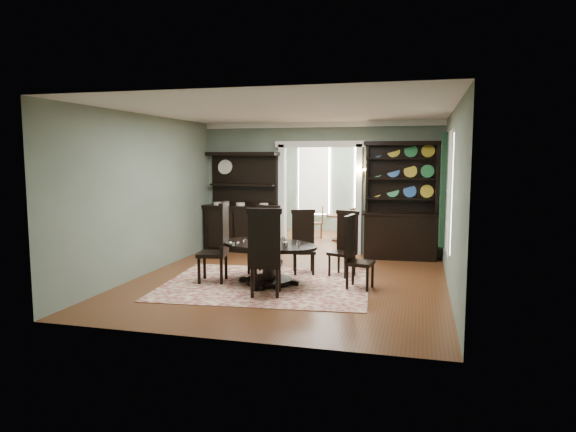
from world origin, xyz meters
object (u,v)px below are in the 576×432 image
Objects in this scene: sideboard at (242,217)px; dining_table at (269,256)px; welsh_dresser at (400,216)px; parlor_table at (340,224)px.

dining_table is at bearing -56.65° from sideboard.
sideboard is (-1.54, 2.94, 0.31)m from dining_table.
welsh_dresser is at bearing 73.98° from dining_table.
welsh_dresser is (2.11, 2.94, 0.42)m from dining_table.
sideboard is 3.07× the size of parlor_table.
welsh_dresser reaches higher than dining_table.
welsh_dresser is 2.58m from parlor_table.
sideboard is at bearing 137.39° from dining_table.
sideboard is 0.91× the size of welsh_dresser.
dining_table is at bearing -129.43° from welsh_dresser.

